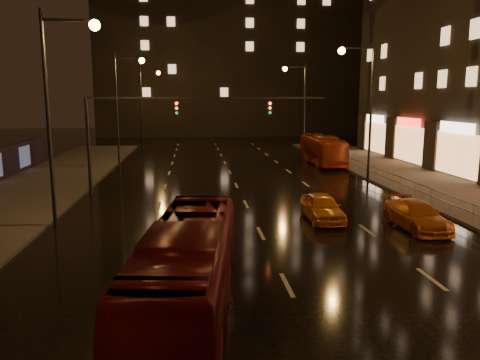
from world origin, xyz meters
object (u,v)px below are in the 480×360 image
object	(u,v)px
taxi_far	(417,215)
taxi_near	(322,207)
bus_red	(188,269)
bus_curb	(322,150)

from	to	relation	value
taxi_far	taxi_near	bearing A→B (deg)	151.73
bus_red	taxi_near	size ratio (longest dim) A/B	2.41
bus_curb	taxi_near	distance (m)	20.90
taxi_near	taxi_far	xyz separation A→B (m)	(4.02, -1.93, -0.04)
taxi_near	bus_curb	bearing A→B (deg)	73.94
bus_curb	taxi_near	bearing A→B (deg)	-104.15
bus_red	bus_curb	world-z (taller)	bus_red
taxi_near	bus_red	bearing A→B (deg)	-124.70
bus_red	taxi_near	world-z (taller)	bus_red
bus_curb	taxi_far	world-z (taller)	bus_curb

